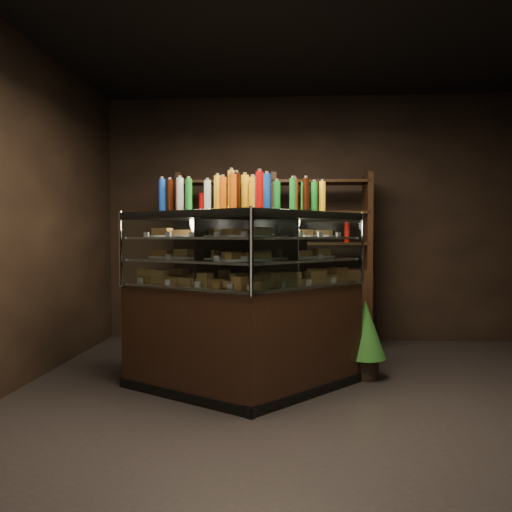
# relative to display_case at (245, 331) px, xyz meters

# --- Properties ---
(ground) EXTENTS (5.00, 5.00, 0.00)m
(ground) POSITION_rel_display_case_xyz_m (0.60, -0.40, -0.50)
(ground) COLOR black
(ground) RESTS_ON ground
(room_shell) EXTENTS (5.02, 5.02, 3.01)m
(room_shell) POSITION_rel_display_case_xyz_m (0.60, -0.40, 1.44)
(room_shell) COLOR black
(room_shell) RESTS_ON ground
(display_case) EXTENTS (2.10, 1.47, 1.49)m
(display_case) POSITION_rel_display_case_xyz_m (0.00, 0.00, 0.00)
(display_case) COLOR black
(display_case) RESTS_ON ground
(food_display) EXTENTS (1.72, 1.02, 0.46)m
(food_display) POSITION_rel_display_case_xyz_m (0.00, -0.01, 0.62)
(food_display) COLOR #C48346
(food_display) RESTS_ON display_case
(bottles_top) EXTENTS (1.54, 0.88, 0.30)m
(bottles_top) POSITION_rel_display_case_xyz_m (-0.00, 0.00, 1.13)
(bottles_top) COLOR yellow
(bottles_top) RESTS_ON display_case
(potted_conifer) EXTENTS (0.38, 0.38, 0.80)m
(potted_conifer) POSITION_rel_display_case_xyz_m (1.05, 0.41, -0.04)
(potted_conifer) COLOR black
(potted_conifer) RESTS_ON ground
(back_shelving) EXTENTS (2.22, 0.49, 2.00)m
(back_shelving) POSITION_rel_display_case_xyz_m (0.18, 1.65, 0.11)
(back_shelving) COLOR black
(back_shelving) RESTS_ON ground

